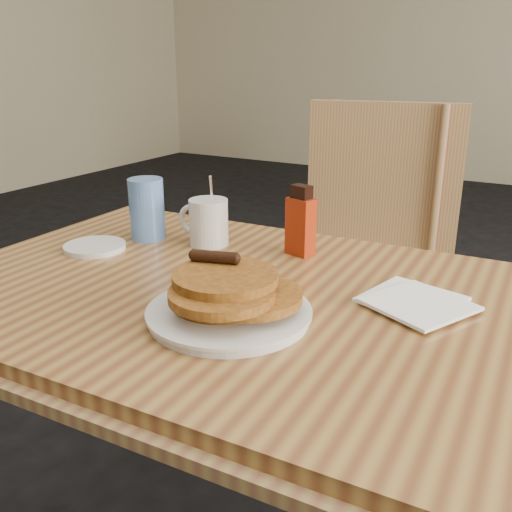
% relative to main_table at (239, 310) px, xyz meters
% --- Properties ---
extents(main_table, '(1.24, 0.86, 0.75)m').
position_rel_main_table_xyz_m(main_table, '(0.00, 0.00, 0.00)').
color(main_table, olive).
rests_on(main_table, floor).
extents(chair_main_far, '(0.55, 0.55, 1.03)m').
position_rel_main_table_xyz_m(chair_main_far, '(-0.01, 0.76, -0.09)').
color(chair_main_far, '#9C8249').
rests_on(chair_main_far, floor).
extents(chair_wall_extra, '(0.46, 0.47, 0.85)m').
position_rel_main_table_xyz_m(chair_wall_extra, '(-0.86, 3.11, -0.20)').
color(chair_wall_extra, '#9C8249').
rests_on(chair_wall_extra, floor).
extents(pancake_plate, '(0.27, 0.27, 0.10)m').
position_rel_main_table_xyz_m(pancake_plate, '(0.05, -0.12, 0.07)').
color(pancake_plate, silver).
rests_on(pancake_plate, main_table).
extents(coffee_mug, '(0.13, 0.09, 0.16)m').
position_rel_main_table_xyz_m(coffee_mug, '(-0.20, 0.19, 0.10)').
color(coffee_mug, silver).
rests_on(coffee_mug, main_table).
extents(syrup_bottle, '(0.07, 0.05, 0.15)m').
position_rel_main_table_xyz_m(syrup_bottle, '(0.01, 0.23, 0.11)').
color(syrup_bottle, maroon).
rests_on(syrup_bottle, main_table).
extents(napkin_stack, '(0.21, 0.22, 0.01)m').
position_rel_main_table_xyz_m(napkin_stack, '(0.30, 0.09, 0.05)').
color(napkin_stack, white).
rests_on(napkin_stack, main_table).
extents(blue_tumbler, '(0.08, 0.08, 0.14)m').
position_rel_main_table_xyz_m(blue_tumbler, '(-0.35, 0.16, 0.11)').
color(blue_tumbler, '#517BBF').
rests_on(blue_tumbler, main_table).
extents(side_saucer, '(0.17, 0.17, 0.01)m').
position_rel_main_table_xyz_m(side_saucer, '(-0.40, 0.04, 0.05)').
color(side_saucer, silver).
rests_on(side_saucer, main_table).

